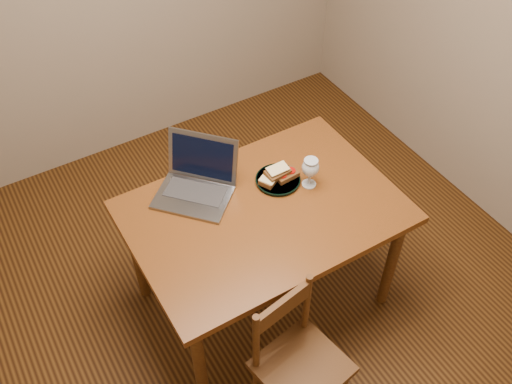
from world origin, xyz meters
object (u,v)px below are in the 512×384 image
table (264,221)px  plate (278,180)px  laptop (197,178)px  milk_glass (310,173)px  chair (299,358)px

table → plate: (0.16, 0.13, 0.10)m
laptop → milk_glass: bearing=19.3°
plate → laptop: laptop is taller
laptop → chair: bearing=-41.1°
chair → laptop: (-0.02, 0.90, 0.38)m
table → plate: plate is taller
chair → laptop: 0.98m
plate → milk_glass: bearing=-38.9°
plate → chair: bearing=-115.2°
plate → laptop: size_ratio=0.47×
milk_glass → laptop: bearing=151.6°
chair → plate: (0.35, 0.74, 0.32)m
table → milk_glass: milk_glass is taller
chair → milk_glass: bearing=43.8°
table → milk_glass: (0.28, 0.03, 0.17)m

